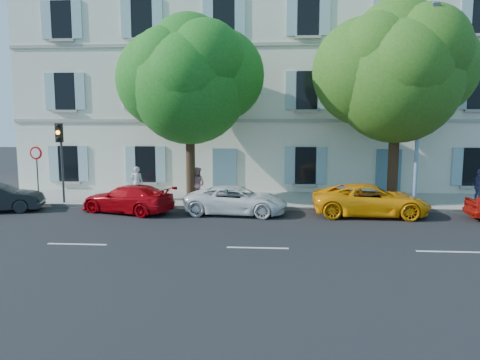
# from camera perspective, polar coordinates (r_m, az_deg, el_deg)

# --- Properties ---
(ground) EXTENTS (90.00, 90.00, 0.00)m
(ground) POSITION_cam_1_polar(r_m,az_deg,el_deg) (19.12, 2.59, -4.99)
(ground) COLOR black
(sidewalk) EXTENTS (36.00, 4.50, 0.15)m
(sidewalk) POSITION_cam_1_polar(r_m,az_deg,el_deg) (23.47, 2.90, -2.43)
(sidewalk) COLOR #A09E96
(sidewalk) RESTS_ON ground
(kerb) EXTENTS (36.00, 0.16, 0.16)m
(kerb) POSITION_cam_1_polar(r_m,az_deg,el_deg) (21.33, 2.77, -3.44)
(kerb) COLOR #9E998E
(kerb) RESTS_ON ground
(building) EXTENTS (28.00, 7.00, 12.00)m
(building) POSITION_cam_1_polar(r_m,az_deg,el_deg) (28.91, 3.25, 11.25)
(building) COLOR silver
(building) RESTS_ON ground
(car_red_coupe) EXTENTS (4.58, 2.99, 1.23)m
(car_red_coupe) POSITION_cam_1_polar(r_m,az_deg,el_deg) (21.22, -13.54, -2.24)
(car_red_coupe) COLOR #AF050C
(car_red_coupe) RESTS_ON ground
(car_white_coupe) EXTENTS (4.59, 2.44, 1.23)m
(car_white_coupe) POSITION_cam_1_polar(r_m,az_deg,el_deg) (20.31, -0.46, -2.47)
(car_white_coupe) COLOR white
(car_white_coupe) RESTS_ON ground
(car_yellow_supercar) EXTENTS (4.93, 2.34, 1.36)m
(car_yellow_supercar) POSITION_cam_1_polar(r_m,az_deg,el_deg) (20.72, 15.62, -2.37)
(car_yellow_supercar) COLOR #FFA10A
(car_yellow_supercar) RESTS_ON ground
(tree_left) EXTENTS (5.51, 5.51, 8.54)m
(tree_left) POSITION_cam_1_polar(r_m,az_deg,el_deg) (22.38, -6.18, 11.36)
(tree_left) COLOR #3A2819
(tree_left) RESTS_ON sidewalk
(tree_right) EXTENTS (5.82, 5.82, 8.97)m
(tree_right) POSITION_cam_1_polar(r_m,az_deg,el_deg) (22.63, 18.58, 11.63)
(tree_right) COLOR #3A2819
(tree_right) RESTS_ON sidewalk
(traffic_light) EXTENTS (0.31, 0.42, 3.76)m
(traffic_light) POSITION_cam_1_polar(r_m,az_deg,el_deg) (23.44, -21.07, 3.93)
(traffic_light) COLOR #383A3D
(traffic_light) RESTS_ON sidewalk
(road_sign) EXTENTS (0.62, 0.11, 2.67)m
(road_sign) POSITION_cam_1_polar(r_m,az_deg,el_deg) (24.11, -23.55, 2.00)
(road_sign) COLOR #383A3D
(road_sign) RESTS_ON sidewalk
(street_lamp) EXTENTS (0.30, 1.84, 8.67)m
(street_lamp) POSITION_cam_1_polar(r_m,az_deg,el_deg) (22.36, 21.16, 9.40)
(street_lamp) COLOR #7293BF
(street_lamp) RESTS_ON sidewalk
(pedestrian_a) EXTENTS (0.67, 0.52, 1.65)m
(pedestrian_a) POSITION_cam_1_polar(r_m,az_deg,el_deg) (23.44, -12.45, -0.38)
(pedestrian_a) COLOR silver
(pedestrian_a) RESTS_ON sidewalk
(pedestrian_b) EXTENTS (0.98, 0.88, 1.65)m
(pedestrian_b) POSITION_cam_1_polar(r_m,az_deg,el_deg) (22.71, -5.23, -0.50)
(pedestrian_b) COLOR #C17B82
(pedestrian_b) RESTS_ON sidewalk
(pedestrian_c) EXTENTS (0.63, 1.02, 1.63)m
(pedestrian_c) POSITION_cam_1_polar(r_m,az_deg,el_deg) (24.73, 27.15, -0.67)
(pedestrian_c) COLOR #45477F
(pedestrian_c) RESTS_ON sidewalk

